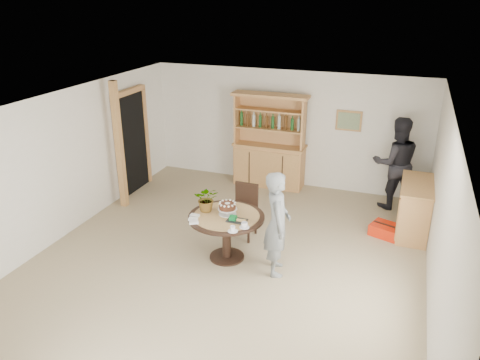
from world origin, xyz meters
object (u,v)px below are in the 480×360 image
at_px(teen_boy, 277,224).
at_px(adult_person, 396,163).
at_px(dining_chair, 244,207).
at_px(red_suitcase, 389,231).
at_px(dining_table, 226,224).
at_px(hutch, 269,155).
at_px(sideboard, 415,208).

height_order(teen_boy, adult_person, adult_person).
xyz_separation_m(dining_chair, red_suitcase, (2.40, 0.81, -0.43)).
bearing_deg(dining_table, adult_person, 51.24).
bearing_deg(teen_boy, hutch, -0.16).
height_order(dining_table, red_suitcase, dining_table).
height_order(sideboard, red_suitcase, sideboard).
bearing_deg(teen_boy, adult_person, -45.27).
bearing_deg(sideboard, teen_boy, -133.50).
xyz_separation_m(sideboard, teen_boy, (-1.93, -2.03, 0.34)).
bearing_deg(teen_boy, dining_chair, 23.48).
bearing_deg(red_suitcase, dining_table, -126.04).
xyz_separation_m(teen_boy, adult_person, (1.51, 3.03, 0.10)).
relative_size(teen_boy, adult_person, 0.89).
height_order(hutch, adult_person, hutch).
relative_size(hutch, red_suitcase, 2.92).
distance_m(dining_table, dining_chair, 0.83).
bearing_deg(teen_boy, sideboard, -62.37).
bearing_deg(adult_person, hutch, -22.82).
bearing_deg(adult_person, teen_boy, 46.05).
height_order(sideboard, teen_boy, teen_boy).
bearing_deg(sideboard, adult_person, 112.99).
distance_m(dining_chair, adult_person, 3.18).
height_order(dining_chair, teen_boy, teen_boy).
bearing_deg(dining_table, teen_boy, -6.71).
height_order(dining_table, adult_person, adult_person).
bearing_deg(sideboard, hutch, 157.79).
xyz_separation_m(hutch, teen_boy, (1.11, -3.28, 0.13)).
bearing_deg(dining_table, hutch, 94.67).
bearing_deg(red_suitcase, adult_person, 111.83).
relative_size(hutch, teen_boy, 1.25).
xyz_separation_m(dining_table, dining_chair, (0.00, 0.83, -0.07)).
relative_size(adult_person, red_suitcase, 2.62).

